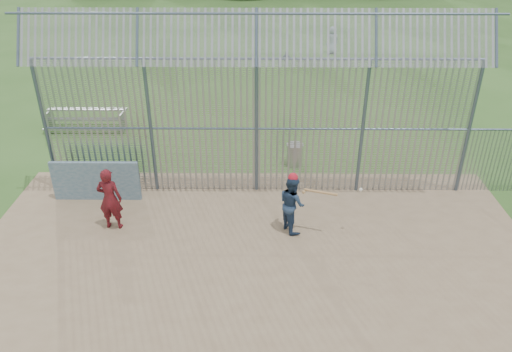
{
  "coord_description": "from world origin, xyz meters",
  "views": [
    {
      "loc": [
        0.11,
        -9.48,
        7.66
      ],
      "look_at": [
        0.0,
        2.0,
        1.3
      ],
      "focal_mm": 35.0,
      "sensor_mm": 36.0,
      "label": 1
    }
  ],
  "objects_px": {
    "dugout_wall": "(96,181)",
    "bleacher": "(86,120)",
    "trash_can": "(295,155)",
    "onlooker": "(110,199)",
    "batter": "(292,204)"
  },
  "relations": [
    {
      "from": "trash_can",
      "to": "bleacher",
      "type": "bearing_deg",
      "value": 160.11
    },
    {
      "from": "trash_can",
      "to": "batter",
      "type": "bearing_deg",
      "value": -94.7
    },
    {
      "from": "batter",
      "to": "trash_can",
      "type": "relative_size",
      "value": 1.91
    },
    {
      "from": "trash_can",
      "to": "bleacher",
      "type": "distance_m",
      "value": 8.21
    },
    {
      "from": "dugout_wall",
      "to": "trash_can",
      "type": "height_order",
      "value": "dugout_wall"
    },
    {
      "from": "dugout_wall",
      "to": "trash_can",
      "type": "distance_m",
      "value": 6.25
    },
    {
      "from": "dugout_wall",
      "to": "bleacher",
      "type": "relative_size",
      "value": 0.83
    },
    {
      "from": "bleacher",
      "to": "trash_can",
      "type": "bearing_deg",
      "value": -19.89
    },
    {
      "from": "dugout_wall",
      "to": "onlooker",
      "type": "xyz_separation_m",
      "value": [
        0.81,
        -1.41,
        0.27
      ]
    },
    {
      "from": "dugout_wall",
      "to": "trash_can",
      "type": "bearing_deg",
      "value": 20.88
    },
    {
      "from": "trash_can",
      "to": "onlooker",
      "type": "bearing_deg",
      "value": -144.08
    },
    {
      "from": "dugout_wall",
      "to": "bleacher",
      "type": "bearing_deg",
      "value": 110.57
    },
    {
      "from": "bleacher",
      "to": "onlooker",
      "type": "bearing_deg",
      "value": -67.24
    },
    {
      "from": "dugout_wall",
      "to": "onlooker",
      "type": "distance_m",
      "value": 1.65
    },
    {
      "from": "dugout_wall",
      "to": "batter",
      "type": "xyz_separation_m",
      "value": [
        5.53,
        -1.46,
        0.18
      ]
    }
  ]
}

